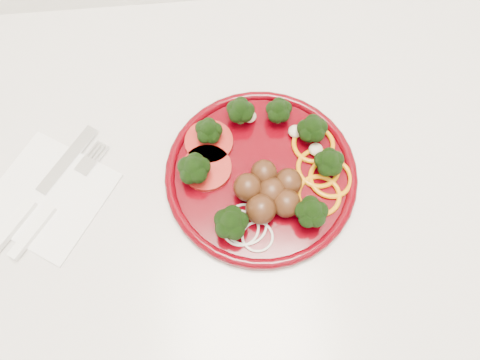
{
  "coord_description": "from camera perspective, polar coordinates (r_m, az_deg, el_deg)",
  "views": [
    {
      "loc": [
        -0.18,
        1.42,
        1.5
      ],
      "look_at": [
        -0.16,
        1.66,
        0.92
      ],
      "focal_mm": 35.0,
      "sensor_mm": 36.0,
      "label": 1
    }
  ],
  "objects": [
    {
      "name": "napkin",
      "position": [
        0.69,
        -22.3,
        -1.77
      ],
      "size": [
        0.2,
        0.2,
        0.0
      ],
      "primitive_type": "cube",
      "rotation": [
        0.0,
        0.0,
        0.99
      ],
      "color": "white",
      "rests_on": "counter"
    },
    {
      "name": "knife",
      "position": [
        0.69,
        -24.29,
        -2.79
      ],
      "size": [
        0.14,
        0.19,
        0.01
      ],
      "rotation": [
        0.0,
        0.0,
        0.94
      ],
      "color": "silver",
      "rests_on": "napkin"
    },
    {
      "name": "fork",
      "position": [
        0.68,
        -22.77,
        -4.22
      ],
      "size": [
        0.13,
        0.17,
        0.01
      ],
      "rotation": [
        0.0,
        0.0,
        0.94
      ],
      "color": "white",
      "rests_on": "napkin"
    },
    {
      "name": "plate",
      "position": [
        0.64,
        2.83,
        1.04
      ],
      "size": [
        0.27,
        0.27,
        0.06
      ],
      "rotation": [
        0.0,
        0.0,
        -0.38
      ],
      "color": "#460007",
      "rests_on": "counter"
    },
    {
      "name": "counter",
      "position": [
        1.1,
        8.22,
        -6.97
      ],
      "size": [
        2.4,
        0.6,
        0.9
      ],
      "color": "white",
      "rests_on": "ground"
    }
  ]
}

